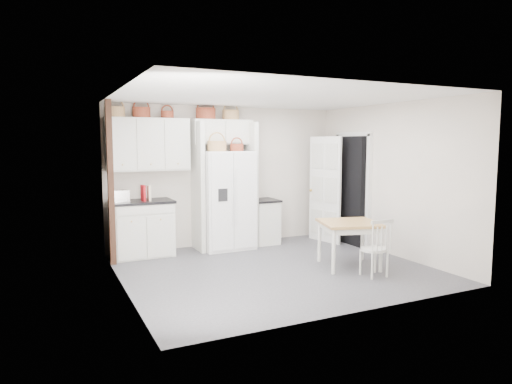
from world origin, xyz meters
TOP-DOWN VIEW (x-y plane):
  - floor at (0.00, 0.00)m, footprint 4.50×4.50m
  - ceiling at (0.00, 0.00)m, footprint 4.50×4.50m
  - wall_back at (0.00, 2.00)m, footprint 4.50×0.00m
  - wall_left at (-2.25, 0.00)m, footprint 0.00×4.00m
  - wall_right at (2.25, 0.00)m, footprint 0.00×4.00m
  - refrigerator at (-0.15, 1.64)m, footprint 0.92×0.74m
  - base_cab_left at (-1.66, 1.70)m, footprint 0.99×0.62m
  - base_cab_right at (0.65, 1.70)m, footprint 0.46×0.55m
  - dining_table at (1.11, -0.37)m, footprint 1.06×1.06m
  - windsor_chair at (1.12, -0.95)m, footprint 0.39×0.36m
  - counter_left at (-1.66, 1.70)m, footprint 1.03×0.67m
  - counter_right at (0.65, 1.70)m, footprint 0.50×0.59m
  - toaster at (-2.02, 1.63)m, footprint 0.29×0.17m
  - cookbook_red at (-1.65, 1.62)m, footprint 0.06×0.18m
  - cookbook_cream at (-1.55, 1.62)m, footprint 0.04×0.17m
  - basket_upper_a at (-2.02, 1.83)m, footprint 0.30×0.30m
  - basket_upper_b at (-1.60, 1.83)m, footprint 0.30×0.30m
  - basket_upper_c at (-1.15, 1.83)m, footprint 0.22×0.22m
  - basket_bridge_a at (-0.45, 1.83)m, footprint 0.36×0.36m
  - basket_bridge_b at (0.03, 1.83)m, footprint 0.31×0.31m
  - basket_fridge_a at (-0.35, 1.54)m, footprint 0.34×0.34m
  - basket_fridge_b at (0.03, 1.54)m, footprint 0.25×0.25m
  - upper_cabinet at (-1.50, 1.83)m, footprint 1.40×0.34m
  - bridge_cabinet at (-0.15, 1.83)m, footprint 1.12×0.34m
  - fridge_panel_left at (-0.66, 1.70)m, footprint 0.08×0.60m
  - fridge_panel_right at (0.36, 1.70)m, footprint 0.08×0.60m
  - trim_post at (-2.20, 1.35)m, footprint 0.09×0.09m
  - doorway_void at (2.16, 1.00)m, footprint 0.18×0.85m
  - door_slab at (1.80, 1.33)m, footprint 0.21×0.79m

SIDE VIEW (x-z plane):
  - floor at x=0.00m, z-range 0.00..0.00m
  - dining_table at x=1.11m, z-range 0.00..0.71m
  - windsor_chair at x=1.12m, z-range 0.00..0.79m
  - base_cab_right at x=0.65m, z-range 0.00..0.81m
  - base_cab_left at x=-1.66m, z-range 0.00..0.92m
  - counter_right at x=0.65m, z-range 0.81..0.85m
  - refrigerator at x=-0.15m, z-range 0.00..1.78m
  - counter_left at x=-1.66m, z-range 0.92..0.96m
  - doorway_void at x=2.16m, z-range 0.00..2.05m
  - door_slab at x=1.80m, z-range 0.00..2.05m
  - toaster at x=-2.02m, z-range 0.96..1.15m
  - cookbook_cream at x=-1.55m, z-range 0.96..1.22m
  - cookbook_red at x=-1.65m, z-range 0.96..1.22m
  - fridge_panel_left at x=-0.66m, z-range 0.00..2.30m
  - fridge_panel_right at x=0.36m, z-range 0.00..2.30m
  - wall_back at x=0.00m, z-range -0.95..3.55m
  - wall_left at x=-2.25m, z-range -0.70..3.30m
  - wall_right at x=2.25m, z-range -0.70..3.30m
  - trim_post at x=-2.20m, z-range 0.00..2.60m
  - basket_fridge_b at x=0.03m, z-range 1.78..1.91m
  - basket_fridge_a at x=-0.35m, z-range 1.78..1.96m
  - upper_cabinet at x=-1.50m, z-range 1.45..2.35m
  - bridge_cabinet at x=-0.15m, z-range 1.90..2.35m
  - basket_upper_c at x=-1.15m, z-range 2.35..2.48m
  - basket_upper_a at x=-2.02m, z-range 2.35..2.52m
  - basket_upper_b at x=-1.60m, z-range 2.35..2.53m
  - basket_bridge_b at x=0.03m, z-range 2.35..2.53m
  - basket_bridge_a at x=-0.45m, z-range 2.35..2.55m
  - ceiling at x=0.00m, z-range 2.60..2.60m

